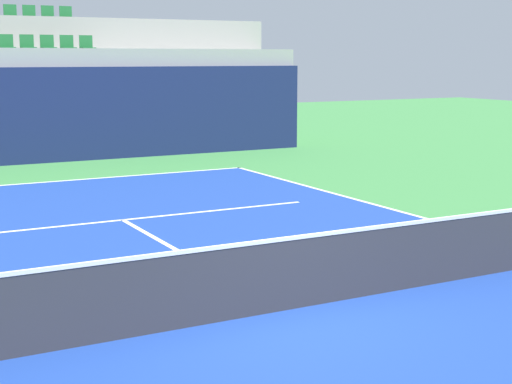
{
  "coord_description": "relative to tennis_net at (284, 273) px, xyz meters",
  "views": [
    {
      "loc": [
        -4.86,
        -8.28,
        3.23
      ],
      "look_at": [
        0.67,
        2.0,
        1.2
      ],
      "focal_mm": 54.48,
      "sensor_mm": 36.0,
      "label": 1
    }
  ],
  "objects": [
    {
      "name": "ground_plane",
      "position": [
        0.0,
        0.0,
        -0.51
      ],
      "size": [
        80.0,
        80.0,
        0.0
      ],
      "primitive_type": "plane",
      "color": "#387A3D"
    },
    {
      "name": "baseline_far",
      "position": [
        0.0,
        11.95,
        -0.5
      ],
      "size": [
        11.0,
        0.1,
        0.0
      ],
      "primitive_type": "cube",
      "color": "white",
      "rests_on": "court_surface"
    },
    {
      "name": "back_wall",
      "position": [
        0.0,
        15.89,
        0.96
      ],
      "size": [
        19.5,
        0.3,
        2.93
      ],
      "primitive_type": "cube",
      "color": "navy",
      "rests_on": "ground_plane"
    },
    {
      "name": "service_line_far",
      "position": [
        0.0,
        6.4,
        -0.5
      ],
      "size": [
        8.26,
        0.1,
        0.0
      ],
      "primitive_type": "cube",
      "color": "white",
      "rests_on": "court_surface"
    },
    {
      "name": "tennis_net",
      "position": [
        0.0,
        0.0,
        0.0
      ],
      "size": [
        11.08,
        0.08,
        1.07
      ],
      "color": "black",
      "rests_on": "court_surface"
    },
    {
      "name": "seating_row_lower",
      "position": [
        0.0,
        17.33,
        3.13
      ],
      "size": [
        5.58,
        0.44,
        0.44
      ],
      "color": "#1E6633",
      "rests_on": "stands_tier_lower"
    },
    {
      "name": "centre_service_line",
      "position": [
        0.0,
        3.2,
        -0.5
      ],
      "size": [
        0.1,
        6.4,
        0.0
      ],
      "primitive_type": "cube",
      "color": "white",
      "rests_on": "court_surface"
    },
    {
      "name": "court_surface",
      "position": [
        0.0,
        0.0,
        -0.5
      ],
      "size": [
        11.0,
        24.0,
        0.01
      ],
      "primitive_type": "cube",
      "color": "navy",
      "rests_on": "ground_plane"
    },
    {
      "name": "stands_tier_lower",
      "position": [
        0.0,
        17.24,
        1.25
      ],
      "size": [
        19.5,
        2.4,
        3.51
      ],
      "primitive_type": "cube",
      "color": "#9E9E99",
      "rests_on": "ground_plane"
    }
  ]
}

